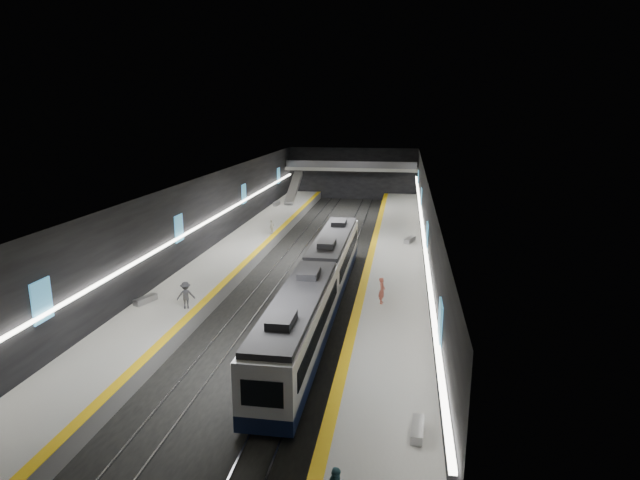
% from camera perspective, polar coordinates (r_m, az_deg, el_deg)
% --- Properties ---
extents(ground, '(70.00, 70.00, 0.00)m').
position_cam_1_polar(ground, '(50.71, -0.49, -2.12)').
color(ground, black).
rests_on(ground, ground).
extents(ceiling, '(20.00, 70.00, 0.04)m').
position_cam_1_polar(ceiling, '(49.10, -0.51, 6.88)').
color(ceiling, beige).
rests_on(ceiling, wall_left).
extents(wall_left, '(0.04, 70.00, 8.00)m').
position_cam_1_polar(wall_left, '(52.32, -11.38, 2.61)').
color(wall_left, black).
rests_on(wall_left, ground).
extents(wall_right, '(0.04, 70.00, 8.00)m').
position_cam_1_polar(wall_right, '(49.13, 11.09, 1.89)').
color(wall_right, black).
rests_on(wall_right, ground).
extents(wall_back, '(20.00, 0.04, 8.00)m').
position_cam_1_polar(wall_back, '(84.05, 3.49, 7.08)').
color(wall_back, black).
rests_on(wall_back, ground).
extents(wall_front, '(20.00, 0.04, 8.00)m').
position_cam_1_polar(wall_front, '(18.36, -20.17, -20.23)').
color(wall_front, black).
rests_on(wall_front, ground).
extents(platform_left, '(5.00, 70.00, 1.00)m').
position_cam_1_polar(platform_left, '(52.31, -8.62, -1.21)').
color(platform_left, slate).
rests_on(platform_left, ground).
extents(tile_surface_left, '(5.00, 70.00, 0.02)m').
position_cam_1_polar(tile_surface_left, '(52.18, -8.64, -0.67)').
color(tile_surface_left, '#A7A7A2').
rests_on(tile_surface_left, platform_left).
extents(tactile_strip_left, '(0.60, 70.00, 0.02)m').
position_cam_1_polar(tactile_strip_left, '(51.56, -6.31, -0.76)').
color(tactile_strip_left, yellow).
rests_on(tactile_strip_left, platform_left).
extents(platform_right, '(5.00, 70.00, 1.00)m').
position_cam_1_polar(platform_right, '(49.93, 8.03, -1.92)').
color(platform_right, slate).
rests_on(platform_right, ground).
extents(tile_surface_right, '(5.00, 70.00, 0.02)m').
position_cam_1_polar(tile_surface_right, '(49.79, 8.05, -1.36)').
color(tile_surface_right, '#A7A7A2').
rests_on(tile_surface_right, platform_right).
extents(tactile_strip_right, '(0.60, 70.00, 0.02)m').
position_cam_1_polar(tactile_strip_right, '(49.87, 5.53, -1.25)').
color(tactile_strip_right, yellow).
rests_on(tactile_strip_right, platform_right).
extents(rails, '(6.52, 70.00, 0.12)m').
position_cam_1_polar(rails, '(50.70, -0.49, -2.06)').
color(rails, gray).
rests_on(rails, ground).
extents(train, '(2.69, 30.04, 3.60)m').
position_cam_1_polar(train, '(37.01, -0.13, -4.73)').
color(train, '#0E1835').
rests_on(train, ground).
extents(ad_posters, '(19.94, 53.50, 2.20)m').
position_cam_1_polar(ad_posters, '(50.62, -0.31, 3.09)').
color(ad_posters, '#4093C1').
rests_on(ad_posters, wall_left).
extents(cove_light_left, '(0.25, 68.60, 0.12)m').
position_cam_1_polar(cove_light_left, '(52.29, -11.16, 2.39)').
color(cove_light_left, white).
rests_on(cove_light_left, wall_left).
extents(cove_light_right, '(0.25, 68.60, 0.12)m').
position_cam_1_polar(cove_light_right, '(49.16, 10.84, 1.68)').
color(cove_light_right, white).
rests_on(cove_light_right, wall_right).
extents(mezzanine_bridge, '(20.00, 3.00, 1.50)m').
position_cam_1_polar(mezzanine_bridge, '(81.88, 3.35, 7.63)').
color(mezzanine_bridge, gray).
rests_on(mezzanine_bridge, wall_left).
extents(escalator, '(1.20, 7.50, 3.92)m').
position_cam_1_polar(escalator, '(76.49, -2.82, 5.57)').
color(escalator, '#99999E').
rests_on(escalator, platform_left).
extents(bench_left_near, '(1.07, 1.86, 0.44)m').
position_cam_1_polar(bench_left_near, '(38.79, -18.13, -6.09)').
color(bench_left_near, '#99999E').
rests_on(bench_left_near, platform_left).
extents(bench_left_far, '(0.58, 2.07, 0.50)m').
position_cam_1_polar(bench_left_far, '(73.49, -4.67, 3.90)').
color(bench_left_far, '#99999E').
rests_on(bench_left_far, platform_left).
extents(bench_right_near, '(0.60, 1.77, 0.42)m').
position_cam_1_polar(bench_right_near, '(23.60, 10.35, -19.29)').
color(bench_right_near, '#99999E').
rests_on(bench_right_near, platform_right).
extents(bench_right_far, '(1.20, 2.06, 0.49)m').
position_cam_1_polar(bench_right_far, '(53.85, 9.55, 0.01)').
color(bench_right_far, '#99999E').
rests_on(bench_right_far, platform_right).
extents(passenger_right_a, '(0.48, 0.69, 1.83)m').
position_cam_1_polar(passenger_right_a, '(36.79, 6.62, -5.41)').
color(passenger_right_a, '#B95645').
rests_on(passenger_right_a, platform_right).
extents(passenger_left_a, '(0.57, 0.96, 1.53)m').
position_cam_1_polar(passenger_left_a, '(56.61, -5.17, 1.38)').
color(passenger_left_a, silver).
rests_on(passenger_left_a, platform_left).
extents(passenger_left_b, '(1.35, 1.08, 1.83)m').
position_cam_1_polar(passenger_left_b, '(36.79, -14.12, -5.75)').
color(passenger_left_b, '#3A3B41').
rests_on(passenger_left_b, platform_left).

